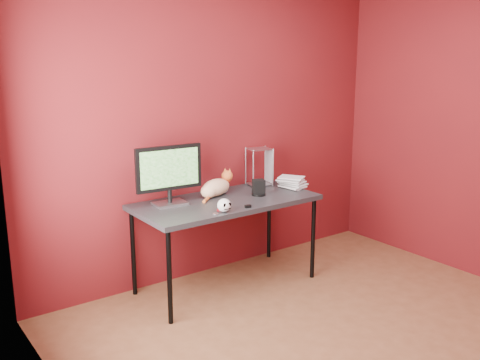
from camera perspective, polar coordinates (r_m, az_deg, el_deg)
room at (r=3.31m, az=14.32°, el=4.91°), size 3.52×3.52×2.61m
desk at (r=4.36m, az=-1.48°, el=-2.74°), size 1.50×0.70×0.75m
monitor at (r=4.17m, az=-7.58°, el=0.84°), size 0.54×0.19×0.47m
cat at (r=4.46m, az=-2.57°, el=-0.77°), size 0.41×0.27×0.21m
skull_mug at (r=4.00m, az=-1.70°, el=-2.71°), size 0.11×0.11×0.10m
speaker at (r=4.47m, az=2.01°, el=-0.87°), size 0.12×0.12×0.13m
book_stack at (r=4.60m, az=5.13°, el=5.51°), size 0.25×0.27×1.07m
wire_rack at (r=4.80m, az=2.07°, el=1.44°), size 0.23×0.20×0.34m
pocket_knife at (r=4.04m, az=-1.95°, el=-3.19°), size 0.08×0.05×0.01m
black_gadget at (r=4.12m, az=0.85°, el=-2.82°), size 0.05×0.03×0.02m
washer at (r=3.97m, az=-2.63°, el=-3.61°), size 0.04×0.04×0.00m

